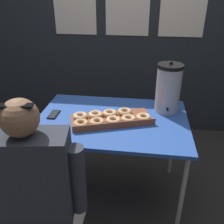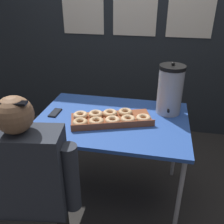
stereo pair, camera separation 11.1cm
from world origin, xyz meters
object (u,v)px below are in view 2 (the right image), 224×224
Objects in this scene: coffee_urn at (170,90)px; cell_phone at (55,113)px; donut_box at (110,118)px; person_seated at (30,193)px.

cell_phone is at bearing -166.97° from coffee_urn.
coffee_urn is 2.84× the size of cell_phone.
coffee_urn is (0.44, 0.24, 0.17)m from donut_box.
donut_box is at bearing -3.68° from cell_phone.
person_seated is at bearing -132.96° from coffee_urn.
donut_box is 0.53m from coffee_urn.
person_seated reaches higher than cell_phone.
person_seated is at bearing -139.57° from donut_box.
cell_phone is (-0.89, -0.21, -0.19)m from coffee_urn.
donut_box is 0.55× the size of person_seated.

